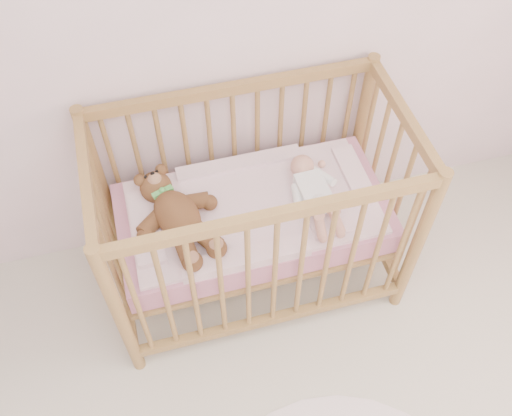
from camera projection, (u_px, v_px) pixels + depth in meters
name	position (u px, v px, depth m)	size (l,w,h in m)	color
wall_back	(195.00, 6.00, 2.14)	(4.00, 0.02, 2.70)	beige
crib	(253.00, 215.00, 2.61)	(1.36, 0.76, 1.00)	#9C7842
mattress	(253.00, 217.00, 2.62)	(1.22, 0.62, 0.13)	#C37A97
blanket	(253.00, 208.00, 2.56)	(1.10, 0.58, 0.06)	#EAA1B1
baby	(313.00, 188.00, 2.53)	(0.24, 0.49, 0.12)	white
teddy_bear	(177.00, 215.00, 2.43)	(0.40, 0.57, 0.16)	brown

